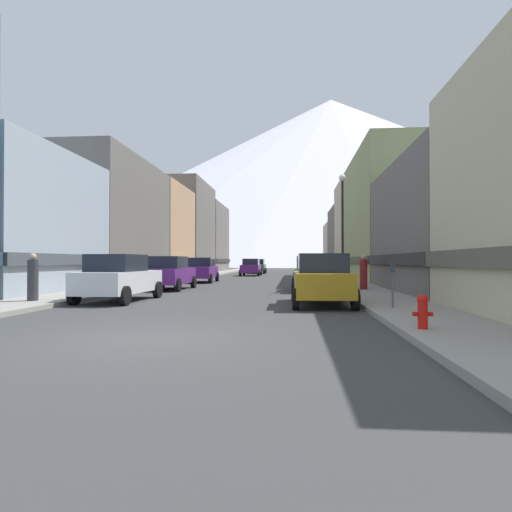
# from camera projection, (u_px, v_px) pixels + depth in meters

# --- Properties ---
(ground_plane) EXTENTS (400.00, 400.00, 0.00)m
(ground_plane) POSITION_uv_depth(u_px,v_px,m) (150.00, 339.00, 8.67)
(ground_plane) COLOR #3A3A3A
(sidewalk_left) EXTENTS (2.50, 100.00, 0.15)m
(sidewalk_left) POSITION_uv_depth(u_px,v_px,m) (203.00, 276.00, 44.07)
(sidewalk_left) COLOR gray
(sidewalk_left) RESTS_ON ground
(sidewalk_right) EXTENTS (2.50, 100.00, 0.15)m
(sidewalk_right) POSITION_uv_depth(u_px,v_px,m) (329.00, 276.00, 43.01)
(sidewalk_right) COLOR gray
(sidewalk_right) RESTS_ON ground
(storefront_left_2) EXTENTS (7.41, 12.01, 8.64)m
(storefront_left_2) POSITION_uv_depth(u_px,v_px,m) (97.00, 224.00, 31.14)
(storefront_left_2) COLOR #66605B
(storefront_left_2) RESTS_ON ground
(storefront_left_3) EXTENTS (9.61, 9.39, 8.68)m
(storefront_left_3) POSITION_uv_depth(u_px,v_px,m) (136.00, 233.00, 42.12)
(storefront_left_3) COLOR tan
(storefront_left_3) RESTS_ON ground
(storefront_left_4) EXTENTS (6.89, 11.63, 10.91)m
(storefront_left_4) POSITION_uv_depth(u_px,v_px,m) (180.00, 230.00, 52.97)
(storefront_left_4) COLOR #66605B
(storefront_left_4) RESTS_ON ground
(storefront_left_5) EXTENTS (9.12, 12.15, 9.86)m
(storefront_left_5) POSITION_uv_depth(u_px,v_px,m) (194.00, 239.00, 65.27)
(storefront_left_5) COLOR #66605B
(storefront_left_5) RESTS_ON ground
(storefront_right_1) EXTENTS (8.81, 11.43, 6.19)m
(storefront_right_1) POSITION_uv_depth(u_px,v_px,m) (485.00, 230.00, 20.54)
(storefront_right_1) COLOR #66605B
(storefront_right_1) RESTS_ON ground
(storefront_right_2) EXTENTS (9.28, 13.97, 9.66)m
(storefront_right_2) POSITION_uv_depth(u_px,v_px,m) (414.00, 220.00, 33.45)
(storefront_right_2) COLOR #8C9966
(storefront_right_2) RESTS_ON ground
(storefront_right_3) EXTENTS (9.02, 9.58, 9.71)m
(storefront_right_3) POSITION_uv_depth(u_px,v_px,m) (381.00, 230.00, 45.41)
(storefront_right_3) COLOR beige
(storefront_right_3) RESTS_ON ground
(storefront_right_4) EXTENTS (8.43, 9.32, 8.15)m
(storefront_right_4) POSITION_uv_depth(u_px,v_px,m) (363.00, 242.00, 55.24)
(storefront_right_4) COLOR #66605B
(storefront_right_4) RESTS_ON ground
(storefront_right_5) EXTENTS (9.76, 8.84, 7.00)m
(storefront_right_5) POSITION_uv_depth(u_px,v_px,m) (358.00, 249.00, 64.67)
(storefront_right_5) COLOR beige
(storefront_right_5) RESTS_ON ground
(car_left_0) EXTENTS (2.19, 4.46, 1.78)m
(car_left_0) POSITION_uv_depth(u_px,v_px,m) (119.00, 278.00, 16.77)
(car_left_0) COLOR silver
(car_left_0) RESTS_ON ground
(car_left_1) EXTENTS (2.09, 4.41, 1.78)m
(car_left_1) POSITION_uv_depth(u_px,v_px,m) (169.00, 273.00, 23.52)
(car_left_1) COLOR #591E72
(car_left_1) RESTS_ON ground
(car_left_2) EXTENTS (2.19, 4.46, 1.78)m
(car_left_2) POSITION_uv_depth(u_px,v_px,m) (201.00, 270.00, 31.78)
(car_left_2) COLOR #591E72
(car_left_2) RESTS_ON ground
(car_right_0) EXTENTS (2.11, 4.42, 1.78)m
(car_right_0) POSITION_uv_depth(u_px,v_px,m) (322.00, 279.00, 15.30)
(car_right_0) COLOR #B28419
(car_right_0) RESTS_ON ground
(car_right_1) EXTENTS (2.10, 4.42, 1.78)m
(car_right_1) POSITION_uv_depth(u_px,v_px,m) (312.00, 273.00, 22.73)
(car_right_1) COLOR #265933
(car_right_1) RESTS_ON ground
(car_driving_0) EXTENTS (2.06, 4.40, 1.78)m
(car_driving_0) POSITION_uv_depth(u_px,v_px,m) (257.00, 266.00, 54.29)
(car_driving_0) COLOR #265933
(car_driving_0) RESTS_ON ground
(car_driving_1) EXTENTS (2.06, 4.40, 1.78)m
(car_driving_1) POSITION_uv_depth(u_px,v_px,m) (251.00, 267.00, 46.02)
(car_driving_1) COLOR #591E72
(car_driving_1) RESTS_ON ground
(fire_hydrant_near) EXTENTS (0.40, 0.22, 0.70)m
(fire_hydrant_near) POSITION_uv_depth(u_px,v_px,m) (423.00, 310.00, 8.96)
(fire_hydrant_near) COLOR red
(fire_hydrant_near) RESTS_ON sidewalk_right
(parking_meter_near) EXTENTS (0.14, 0.10, 1.33)m
(parking_meter_near) POSITION_uv_depth(u_px,v_px,m) (392.00, 279.00, 13.02)
(parking_meter_near) COLOR #595960
(parking_meter_near) RESTS_ON sidewalk_right
(potted_plant_0) EXTENTS (0.67, 0.67, 0.96)m
(potted_plant_0) POSITION_uv_depth(u_px,v_px,m) (90.00, 278.00, 21.32)
(potted_plant_0) COLOR gray
(potted_plant_0) RESTS_ON sidewalk_left
(pedestrian_0) EXTENTS (0.36, 0.36, 1.61)m
(pedestrian_0) POSITION_uv_depth(u_px,v_px,m) (159.00, 271.00, 29.78)
(pedestrian_0) COLOR navy
(pedestrian_0) RESTS_ON sidewalk_left
(pedestrian_1) EXTENTS (0.36, 0.36, 1.65)m
(pedestrian_1) POSITION_uv_depth(u_px,v_px,m) (33.00, 279.00, 15.37)
(pedestrian_1) COLOR #333338
(pedestrian_1) RESTS_ON sidewalk_left
(pedestrian_2) EXTENTS (0.36, 0.36, 1.69)m
(pedestrian_2) POSITION_uv_depth(u_px,v_px,m) (364.00, 273.00, 21.54)
(pedestrian_2) COLOR maroon
(pedestrian_2) RESTS_ON sidewalk_right
(streetlamp_right) EXTENTS (0.36, 0.36, 5.86)m
(streetlamp_right) POSITION_uv_depth(u_px,v_px,m) (342.00, 213.00, 22.70)
(streetlamp_right) COLOR black
(streetlamp_right) RESTS_ON sidewalk_right
(mountain_backdrop) EXTENTS (347.77, 347.77, 99.41)m
(mountain_backdrop) POSITION_uv_depth(u_px,v_px,m) (331.00, 182.00, 266.13)
(mountain_backdrop) COLOR white
(mountain_backdrop) RESTS_ON ground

